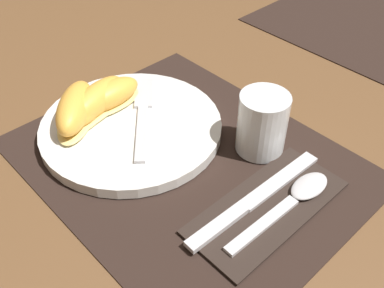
% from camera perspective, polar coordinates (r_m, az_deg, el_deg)
% --- Properties ---
extents(ground_plane, '(3.00, 3.00, 0.00)m').
position_cam_1_polar(ground_plane, '(0.61, -0.60, -2.21)').
color(ground_plane, brown).
extents(placemat, '(0.45, 0.36, 0.00)m').
position_cam_1_polar(placemat, '(0.61, -0.60, -2.08)').
color(placemat, black).
rests_on(placemat, ground_plane).
extents(placemat_far, '(0.45, 0.36, 0.00)m').
position_cam_1_polar(placemat_far, '(1.00, 22.90, 13.42)').
color(placemat_far, black).
rests_on(placemat_far, ground_plane).
extents(plate, '(0.26, 0.26, 0.02)m').
position_cam_1_polar(plate, '(0.65, -7.72, 2.10)').
color(plate, white).
rests_on(plate, placemat).
extents(juice_glass, '(0.07, 0.07, 0.09)m').
position_cam_1_polar(juice_glass, '(0.61, 8.86, 2.22)').
color(juice_glass, silver).
rests_on(juice_glass, placemat).
extents(napkin, '(0.09, 0.21, 0.00)m').
position_cam_1_polar(napkin, '(0.56, 9.52, -7.85)').
color(napkin, '#2D231E').
rests_on(napkin, placemat).
extents(knife, '(0.02, 0.22, 0.01)m').
position_cam_1_polar(knife, '(0.56, 7.76, -7.06)').
color(knife, silver).
rests_on(knife, napkin).
extents(spoon, '(0.03, 0.18, 0.01)m').
position_cam_1_polar(spoon, '(0.57, 13.23, -6.41)').
color(spoon, silver).
rests_on(spoon, napkin).
extents(fork, '(0.16, 0.14, 0.00)m').
position_cam_1_polar(fork, '(0.67, -6.27, 4.23)').
color(fork, silver).
rests_on(fork, plate).
extents(citrus_wedge_0, '(0.05, 0.11, 0.04)m').
position_cam_1_polar(citrus_wedge_0, '(0.68, -10.47, 5.97)').
color(citrus_wedge_0, '#F4DB84').
rests_on(citrus_wedge_0, plate).
extents(citrus_wedge_1, '(0.08, 0.13, 0.04)m').
position_cam_1_polar(citrus_wedge_1, '(0.67, -12.13, 5.30)').
color(citrus_wedge_1, '#F4DB84').
rests_on(citrus_wedge_1, plate).
extents(citrus_wedge_2, '(0.09, 0.13, 0.03)m').
position_cam_1_polar(citrus_wedge_2, '(0.67, -12.57, 4.83)').
color(citrus_wedge_2, '#F4DB84').
rests_on(citrus_wedge_2, plate).
extents(citrus_wedge_3, '(0.12, 0.12, 0.05)m').
position_cam_1_polar(citrus_wedge_3, '(0.66, -14.60, 4.27)').
color(citrus_wedge_3, '#F4DB84').
rests_on(citrus_wedge_3, plate).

